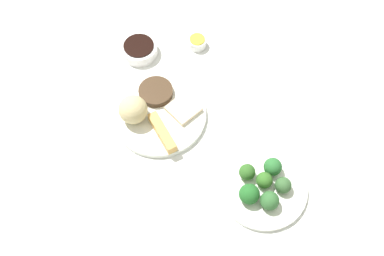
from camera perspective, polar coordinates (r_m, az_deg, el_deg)
name	(u,v)px	position (r m, az deg, el deg)	size (l,w,h in m)	color
tabletop	(177,111)	(1.27, -1.90, 2.12)	(2.20, 2.20, 0.02)	white
main_plate	(159,115)	(1.24, -4.07, 1.59)	(0.25, 0.25, 0.02)	white
rice_scoop	(133,110)	(1.20, -7.32, 2.27)	(0.08, 0.08, 0.08)	#CBB882
spring_roll	(162,132)	(1.19, -3.71, -0.55)	(0.12, 0.03, 0.03)	tan
crab_rangoon_wonton	(183,109)	(1.23, -1.07, 2.39)	(0.07, 0.07, 0.01)	beige
stir_fry_heap	(156,92)	(1.27, -4.51, 4.51)	(0.09, 0.09, 0.02)	#3F2B19
broccoli_plate	(263,188)	(1.16, 8.76, -7.35)	(0.22, 0.22, 0.01)	white
broccoli_floret_0	(283,185)	(1.14, 11.24, -6.98)	(0.04, 0.04, 0.04)	#365F32
broccoli_floret_1	(264,180)	(1.14, 8.96, -6.41)	(0.04, 0.04, 0.04)	#336924
broccoli_floret_2	(270,201)	(1.12, 9.60, -8.88)	(0.05, 0.05, 0.05)	#306331
broccoli_floret_3	(247,172)	(1.14, 6.86, -5.45)	(0.04, 0.04, 0.04)	#2F6023
broccoli_floret_4	(249,194)	(1.11, 7.13, -8.13)	(0.05, 0.05, 0.05)	#216024
broccoli_floret_5	(273,167)	(1.15, 9.98, -4.76)	(0.05, 0.05, 0.05)	#2A6B30
soy_sauce_bowl	(139,50)	(1.37, -6.57, 9.65)	(0.11, 0.11, 0.03)	white
soy_sauce_bowl_liquid	(139,46)	(1.36, -6.64, 10.12)	(0.09, 0.09, 0.00)	black
sauce_ramekin_hot_mustard	(197,43)	(1.38, 0.65, 10.54)	(0.05, 0.05, 0.03)	white
sauce_ramekin_hot_mustard_liquid	(197,39)	(1.37, 0.65, 10.97)	(0.04, 0.04, 0.00)	yellow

